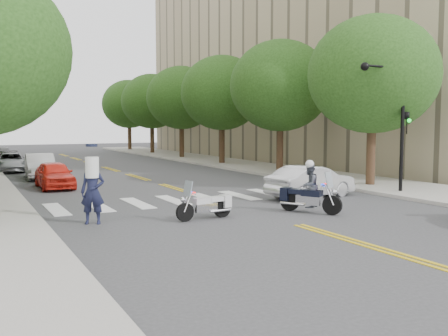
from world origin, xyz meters
TOP-DOWN VIEW (x-y plane):
  - ground at (0.00, 0.00)m, footprint 140.00×140.00m
  - sidewalk_right at (9.50, 22.00)m, footprint 5.00×60.00m
  - building_right at (26.00, 26.00)m, footprint 26.00×44.00m
  - tree_r_0 at (8.80, 6.00)m, footprint 6.40×6.40m
  - tree_r_1 at (8.80, 14.00)m, footprint 6.40×6.40m
  - tree_r_2 at (8.80, 22.00)m, footprint 6.40×6.40m
  - tree_r_3 at (8.80, 30.00)m, footprint 6.40×6.40m
  - tree_r_4 at (8.80, 38.00)m, footprint 6.40×6.40m
  - tree_r_5 at (8.80, 46.00)m, footprint 6.40×6.40m
  - traffic_signal_pole at (7.72, 3.50)m, footprint 2.82×0.42m
  - motorcycle_police at (1.63, 1.67)m, footprint 1.35×2.13m
  - motorcycle_parked at (-2.01, 2.26)m, footprint 2.05×0.59m
  - officer_standing at (-5.61, 3.19)m, footprint 0.88×0.75m
  - convertible at (3.96, 4.50)m, footprint 4.40×2.18m
  - parked_car_a at (-5.20, 13.00)m, footprint 1.58×3.90m
  - parked_car_b at (-5.20, 18.00)m, footprint 1.78×4.43m
  - parked_car_c at (-6.30, 23.39)m, footprint 2.42×4.61m
  - parked_car_d at (-6.30, 24.50)m, footprint 1.91×4.45m
  - parked_car_e at (-6.30, 32.63)m, footprint 1.98×4.10m

SIDE VIEW (x-z plane):
  - ground at x=0.00m, z-range 0.00..0.00m
  - sidewalk_right at x=9.50m, z-range 0.00..0.15m
  - motorcycle_parked at x=-2.01m, z-range -0.20..1.12m
  - parked_car_c at x=-6.30m, z-range 0.00..1.24m
  - parked_car_d at x=-6.30m, z-range 0.00..1.28m
  - parked_car_a at x=-5.20m, z-range 0.00..1.33m
  - parked_car_e at x=-6.30m, z-range 0.00..1.35m
  - convertible at x=3.96m, z-range 0.00..1.39m
  - parked_car_b at x=-5.20m, z-range 0.00..1.43m
  - motorcycle_police at x=1.63m, z-range -0.10..1.78m
  - officer_standing at x=-5.61m, z-range 0.00..2.03m
  - traffic_signal_pole at x=7.72m, z-range 0.72..6.72m
  - tree_r_0 at x=8.80m, z-range 1.33..9.78m
  - tree_r_1 at x=8.80m, z-range 1.33..9.78m
  - tree_r_2 at x=8.80m, z-range 1.33..9.78m
  - tree_r_3 at x=8.80m, z-range 1.33..9.78m
  - tree_r_4 at x=8.80m, z-range 1.33..9.78m
  - tree_r_5 at x=8.80m, z-range 1.33..9.78m
  - building_right at x=26.00m, z-range 0.00..22.00m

